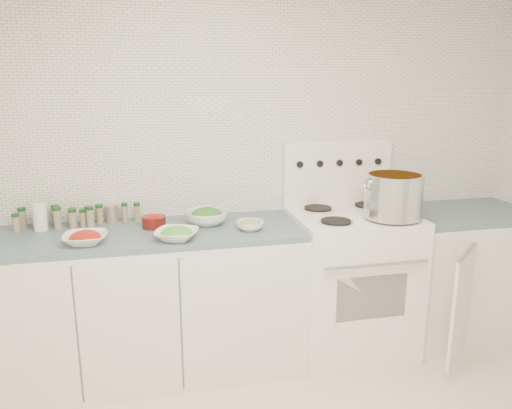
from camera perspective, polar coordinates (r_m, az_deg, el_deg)
name	(u,v)px	position (r m, az deg, el deg)	size (l,w,h in m)	color
room_walls	(369,138)	(1.87, 12.84, 7.41)	(3.54, 3.04, 2.52)	white
counter_left	(148,302)	(3.15, -12.23, -10.88)	(1.85, 0.62, 0.90)	white
stove	(349,277)	(3.38, 10.62, -8.16)	(0.76, 0.70, 1.36)	white
counter_right	(459,273)	(3.79, 22.18, -7.30)	(0.89, 0.89, 0.90)	white
stock_pot	(394,194)	(3.13, 15.45, 1.15)	(0.37, 0.35, 0.26)	silver
bowl_tomato	(85,238)	(2.85, -18.94, -3.64)	(0.25, 0.25, 0.08)	white
bowl_snowpea	(177,234)	(2.80, -9.06, -3.35)	(0.30, 0.30, 0.08)	white
bowl_broccoli	(207,216)	(3.08, -5.64, -1.34)	(0.28, 0.28, 0.11)	white
bowl_zucchini	(250,225)	(2.95, -0.67, -2.32)	(0.21, 0.21, 0.07)	white
bowl_pepper	(154,221)	(3.05, -11.60, -1.83)	(0.14, 0.14, 0.09)	#50100D
salt_canister	(40,217)	(3.18, -23.46, -1.36)	(0.08, 0.08, 0.16)	white
tin_can	(112,213)	(3.24, -16.14, -0.97)	(0.08, 0.08, 0.11)	#B3A997
spice_cluster	(71,217)	(3.21, -20.38, -1.30)	(0.73, 0.15, 0.13)	gray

